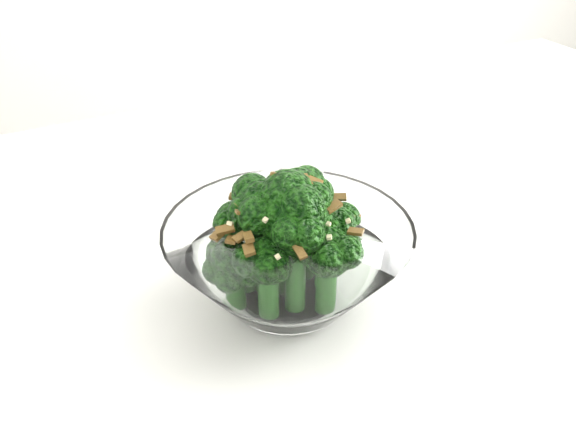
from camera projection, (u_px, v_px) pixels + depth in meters
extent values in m
cube|color=white|center=(414.00, 220.00, 0.71)|extent=(1.35, 1.05, 0.04)
cylinder|color=white|center=(504.00, 233.00, 1.37)|extent=(0.04, 0.04, 0.71)
cylinder|color=white|center=(288.00, 298.00, 0.55)|extent=(0.08, 0.08, 0.01)
cylinder|color=#205817|center=(288.00, 254.00, 0.53)|extent=(0.02, 0.02, 0.08)
sphere|color=#1B5510|center=(288.00, 200.00, 0.50)|extent=(0.05, 0.05, 0.05)
cylinder|color=#205817|center=(298.00, 242.00, 0.55)|extent=(0.02, 0.02, 0.07)
sphere|color=#1B5510|center=(299.00, 194.00, 0.52)|extent=(0.04, 0.04, 0.04)
cylinder|color=#205817|center=(264.00, 255.00, 0.53)|extent=(0.02, 0.02, 0.07)
sphere|color=#1B5510|center=(263.00, 207.00, 0.51)|extent=(0.05, 0.05, 0.05)
cylinder|color=#205817|center=(295.00, 276.00, 0.51)|extent=(0.02, 0.02, 0.07)
sphere|color=#1B5510|center=(296.00, 230.00, 0.49)|extent=(0.04, 0.04, 0.04)
cylinder|color=#205817|center=(325.00, 260.00, 0.54)|extent=(0.02, 0.02, 0.05)
sphere|color=#1B5510|center=(327.00, 223.00, 0.52)|extent=(0.04, 0.04, 0.04)
cylinder|color=#205817|center=(247.00, 264.00, 0.54)|extent=(0.02, 0.02, 0.05)
sphere|color=#1B5510|center=(245.00, 227.00, 0.52)|extent=(0.04, 0.04, 0.04)
cylinder|color=#205817|center=(326.00, 288.00, 0.51)|extent=(0.02, 0.02, 0.05)
sphere|color=#1B5510|center=(327.00, 252.00, 0.50)|extent=(0.04, 0.04, 0.04)
cylinder|color=#205817|center=(268.00, 294.00, 0.51)|extent=(0.02, 0.02, 0.05)
sphere|color=#1B5510|center=(268.00, 260.00, 0.49)|extent=(0.04, 0.04, 0.04)
cylinder|color=#205817|center=(326.00, 248.00, 0.57)|extent=(0.02, 0.02, 0.04)
sphere|color=#1B5510|center=(327.00, 221.00, 0.56)|extent=(0.04, 0.04, 0.04)
cylinder|color=#205817|center=(236.00, 289.00, 0.52)|extent=(0.02, 0.02, 0.04)
sphere|color=#1B5510|center=(234.00, 261.00, 0.51)|extent=(0.04, 0.04, 0.04)
cylinder|color=#205817|center=(281.00, 245.00, 0.57)|extent=(0.02, 0.02, 0.04)
sphere|color=#1B5510|center=(281.00, 216.00, 0.56)|extent=(0.04, 0.04, 0.04)
cylinder|color=#205817|center=(305.00, 254.00, 0.56)|extent=(0.02, 0.02, 0.05)
sphere|color=#1B5510|center=(306.00, 223.00, 0.54)|extent=(0.04, 0.04, 0.04)
cube|color=olive|center=(335.00, 198.00, 0.55)|extent=(0.01, 0.01, 0.01)
cube|color=olive|center=(232.00, 240.00, 0.49)|extent=(0.01, 0.02, 0.01)
cube|color=olive|center=(277.00, 183.00, 0.52)|extent=(0.01, 0.02, 0.01)
cube|color=olive|center=(273.00, 182.00, 0.51)|extent=(0.01, 0.01, 0.01)
cube|color=olive|center=(314.00, 182.00, 0.51)|extent=(0.02, 0.01, 0.01)
cube|color=olive|center=(293.00, 177.00, 0.50)|extent=(0.01, 0.01, 0.01)
cube|color=olive|center=(260.00, 195.00, 0.50)|extent=(0.01, 0.01, 0.01)
cube|color=olive|center=(238.00, 197.00, 0.53)|extent=(0.02, 0.01, 0.00)
cube|color=olive|center=(333.00, 206.00, 0.50)|extent=(0.02, 0.01, 0.01)
cube|color=olive|center=(303.00, 193.00, 0.49)|extent=(0.01, 0.01, 0.01)
cube|color=olive|center=(303.00, 188.00, 0.55)|extent=(0.01, 0.01, 0.00)
cube|color=olive|center=(240.00, 237.00, 0.48)|extent=(0.01, 0.01, 0.00)
cube|color=olive|center=(246.00, 206.00, 0.49)|extent=(0.01, 0.02, 0.01)
cube|color=olive|center=(320.00, 187.00, 0.54)|extent=(0.01, 0.01, 0.01)
cube|color=olive|center=(249.00, 249.00, 0.47)|extent=(0.01, 0.01, 0.01)
cube|color=olive|center=(289.00, 189.00, 0.49)|extent=(0.01, 0.01, 0.01)
cube|color=olive|center=(248.00, 237.00, 0.47)|extent=(0.01, 0.01, 0.01)
cube|color=olive|center=(321.00, 192.00, 0.50)|extent=(0.01, 0.01, 0.01)
cube|color=olive|center=(225.00, 229.00, 0.49)|extent=(0.01, 0.01, 0.01)
cube|color=olive|center=(356.00, 232.00, 0.49)|extent=(0.01, 0.01, 0.00)
cube|color=olive|center=(251.00, 187.00, 0.52)|extent=(0.02, 0.01, 0.01)
cube|color=olive|center=(242.00, 205.00, 0.50)|extent=(0.01, 0.01, 0.01)
cube|color=olive|center=(254.00, 189.00, 0.53)|extent=(0.01, 0.01, 0.01)
cube|color=olive|center=(312.00, 195.00, 0.49)|extent=(0.02, 0.01, 0.01)
cube|color=olive|center=(269.00, 188.00, 0.55)|extent=(0.01, 0.01, 0.01)
cube|color=olive|center=(339.00, 197.00, 0.54)|extent=(0.01, 0.01, 0.01)
cube|color=olive|center=(279.00, 174.00, 0.50)|extent=(0.02, 0.01, 0.01)
cube|color=olive|center=(252.00, 198.00, 0.50)|extent=(0.01, 0.01, 0.01)
cube|color=olive|center=(219.00, 234.00, 0.49)|extent=(0.02, 0.01, 0.01)
cube|color=olive|center=(239.00, 199.00, 0.53)|extent=(0.01, 0.01, 0.01)
cube|color=olive|center=(303.00, 179.00, 0.51)|extent=(0.01, 0.01, 0.01)
cube|color=olive|center=(308.00, 226.00, 0.48)|extent=(0.01, 0.01, 0.01)
cube|color=olive|center=(260.00, 188.00, 0.53)|extent=(0.01, 0.01, 0.00)
cube|color=olive|center=(306.00, 180.00, 0.50)|extent=(0.01, 0.01, 0.01)
cube|color=olive|center=(322.00, 199.00, 0.50)|extent=(0.01, 0.01, 0.00)
cube|color=olive|center=(300.00, 251.00, 0.47)|extent=(0.01, 0.01, 0.01)
cube|color=olive|center=(353.00, 216.00, 0.52)|extent=(0.01, 0.01, 0.01)
cube|color=olive|center=(272.00, 185.00, 0.52)|extent=(0.01, 0.01, 0.01)
cube|color=olive|center=(252.00, 203.00, 0.50)|extent=(0.02, 0.01, 0.01)
cube|color=olive|center=(244.00, 212.00, 0.49)|extent=(0.01, 0.01, 0.01)
cube|color=beige|center=(270.00, 191.00, 0.49)|extent=(0.00, 0.00, 0.00)
cube|color=beige|center=(308.00, 184.00, 0.50)|extent=(0.01, 0.01, 0.00)
cube|color=beige|center=(290.00, 181.00, 0.52)|extent=(0.01, 0.00, 0.00)
cube|color=beige|center=(265.00, 220.00, 0.48)|extent=(0.01, 0.01, 0.00)
cube|color=beige|center=(238.00, 208.00, 0.50)|extent=(0.00, 0.00, 0.00)
cube|color=beige|center=(242.00, 205.00, 0.50)|extent=(0.00, 0.00, 0.00)
cube|color=beige|center=(271.00, 179.00, 0.51)|extent=(0.01, 0.01, 0.00)
cube|color=beige|center=(307.00, 182.00, 0.50)|extent=(0.00, 0.00, 0.00)
cube|color=beige|center=(278.00, 257.00, 0.47)|extent=(0.00, 0.00, 0.00)
cube|color=beige|center=(329.00, 237.00, 0.48)|extent=(0.01, 0.00, 0.00)
cube|color=beige|center=(348.00, 221.00, 0.50)|extent=(0.00, 0.00, 0.00)
cube|color=beige|center=(286.00, 177.00, 0.50)|extent=(0.01, 0.01, 0.00)
cube|color=beige|center=(271.00, 185.00, 0.53)|extent=(0.00, 0.00, 0.00)
cube|color=beige|center=(302.00, 191.00, 0.48)|extent=(0.01, 0.01, 0.01)
cube|color=beige|center=(329.00, 224.00, 0.48)|extent=(0.00, 0.00, 0.00)
cube|color=beige|center=(260.00, 183.00, 0.51)|extent=(0.00, 0.00, 0.00)
cube|color=beige|center=(302.00, 178.00, 0.51)|extent=(0.00, 0.00, 0.00)
cube|color=beige|center=(309.00, 239.00, 0.47)|extent=(0.00, 0.00, 0.00)
cube|color=beige|center=(254.00, 189.00, 0.51)|extent=(0.00, 0.00, 0.00)
cube|color=beige|center=(251.00, 220.00, 0.48)|extent=(0.00, 0.00, 0.00)
cube|color=beige|center=(230.00, 223.00, 0.49)|extent=(0.01, 0.01, 0.00)
cube|color=beige|center=(296.00, 181.00, 0.53)|extent=(0.00, 0.00, 0.00)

